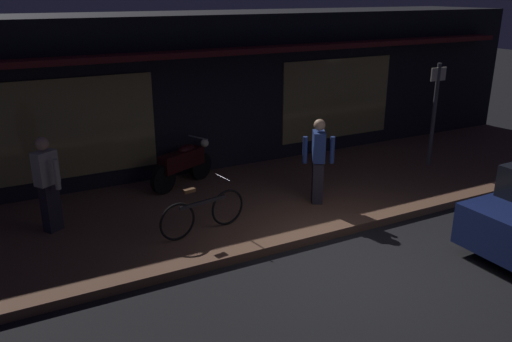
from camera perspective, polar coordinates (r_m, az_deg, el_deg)
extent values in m
plane|color=black|center=(8.36, 10.97, -10.46)|extent=(60.00, 60.00, 0.00)
cube|color=brown|center=(10.56, 0.87, -3.12)|extent=(18.00, 4.00, 0.15)
cube|color=black|center=(13.06, -6.36, 8.99)|extent=(18.00, 2.80, 3.60)
cube|color=olive|center=(10.96, -19.20, 4.47)|extent=(3.20, 0.04, 2.00)
cube|color=olive|center=(13.43, 8.92, 7.86)|extent=(3.20, 0.04, 2.00)
cube|color=#591919|center=(11.41, -3.39, 12.94)|extent=(16.20, 0.50, 0.12)
cylinder|color=black|center=(10.73, -10.15, -0.93)|extent=(0.59, 0.36, 0.60)
cylinder|color=black|center=(11.46, -6.16, 0.57)|extent=(0.59, 0.36, 0.60)
cube|color=black|center=(11.00, -8.16, 1.22)|extent=(1.11, 0.72, 0.36)
ellipsoid|color=black|center=(11.04, -7.66, 2.41)|extent=(0.50, 0.40, 0.20)
sphere|color=#F9EDB7|center=(11.43, -5.66, 3.07)|extent=(0.18, 0.18, 0.18)
cylinder|color=gray|center=(11.25, -6.38, 3.67)|extent=(0.26, 0.51, 0.03)
torus|color=black|center=(8.70, -8.62, -5.53)|extent=(0.66, 0.15, 0.66)
torus|color=black|center=(9.17, -3.16, -4.00)|extent=(0.66, 0.15, 0.66)
cube|color=black|center=(8.84, -5.86, -3.44)|extent=(0.89, 0.19, 0.06)
cube|color=brown|center=(8.62, -7.33, -2.17)|extent=(0.21, 0.11, 0.06)
cylinder|color=black|center=(8.92, -3.65, -0.75)|extent=(0.09, 0.42, 0.02)
cube|color=#28232D|center=(9.58, -21.60, -3.73)|extent=(0.34, 0.32, 0.85)
cube|color=#B2AD9E|center=(9.34, -22.13, 0.32)|extent=(0.44, 0.39, 0.58)
sphere|color=tan|center=(9.22, -22.45, 2.79)|extent=(0.22, 0.22, 0.22)
cylinder|color=#B2AD9E|center=(9.56, -23.06, 0.16)|extent=(0.12, 0.12, 0.52)
cylinder|color=#B2AD9E|center=(9.17, -21.04, -0.35)|extent=(0.12, 0.12, 0.52)
cube|color=#28232D|center=(10.16, 6.74, -1.17)|extent=(0.31, 0.34, 0.85)
cube|color=navy|center=(9.93, 6.90, 2.70)|extent=(0.37, 0.44, 0.58)
sphere|color=tan|center=(9.82, 7.00, 5.05)|extent=(0.22, 0.22, 0.22)
cylinder|color=navy|center=(9.93, 5.40, 2.32)|extent=(0.12, 0.12, 0.52)
cylinder|color=navy|center=(9.98, 8.37, 2.30)|extent=(0.12, 0.12, 0.52)
cylinder|color=#47474C|center=(12.80, 18.94, 5.81)|extent=(0.09, 0.09, 2.40)
cube|color=beige|center=(12.63, 19.40, 9.99)|extent=(0.44, 0.03, 0.30)
cylinder|color=black|center=(9.55, 23.86, -5.79)|extent=(0.64, 0.23, 0.64)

